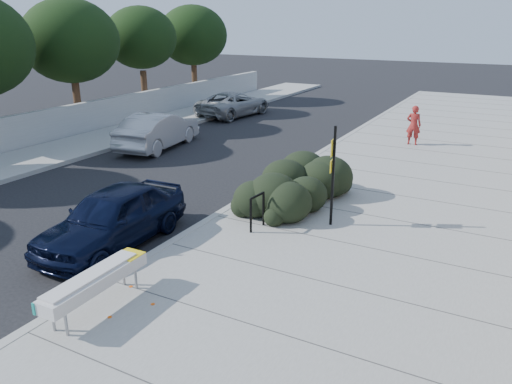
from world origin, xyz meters
TOP-DOWN VIEW (x-y plane):
  - ground at (0.00, 0.00)m, footprint 120.00×120.00m
  - sidewalk_near at (5.60, 5.00)m, footprint 11.20×50.00m
  - sidewalk_far at (-9.50, 5.00)m, footprint 3.00×50.00m
  - curb_near at (0.00, 5.00)m, footprint 0.22×50.00m
  - curb_far at (-8.00, 5.00)m, footprint 0.22×50.00m
  - far_wall at (-11.20, 5.00)m, footprint 0.30×40.00m
  - tree_far_d at (-12.50, 9.00)m, footprint 4.60×4.60m
  - tree_far_e at (-12.50, 14.00)m, footprint 4.00×4.00m
  - tree_far_f at (-12.50, 19.00)m, footprint 4.40×4.40m
  - bench at (0.60, -2.86)m, footprint 0.50×2.33m
  - bike_rack at (1.43, 1.75)m, footprint 0.12×0.63m
  - sign_post at (2.96, 2.89)m, footprint 0.11×0.30m
  - hedge at (1.50, 4.00)m, footprint 2.52×4.05m
  - sedan_navy at (-1.29, -0.44)m, footprint 1.87×4.27m
  - wagon_silver at (-6.50, 7.72)m, footprint 2.20×4.73m
  - suv_silver at (-7.50, 15.63)m, footprint 2.77×5.05m
  - pedestrian at (2.95, 12.80)m, footprint 0.63×0.44m

SIDE VIEW (x-z plane):
  - ground at x=0.00m, z-range 0.00..0.00m
  - sidewalk_near at x=5.60m, z-range 0.00..0.15m
  - sidewalk_far at x=-9.50m, z-range 0.00..0.15m
  - curb_near at x=0.00m, z-range 0.00..0.17m
  - curb_far at x=-8.00m, z-range 0.00..0.17m
  - suv_silver at x=-7.50m, z-range 0.00..1.34m
  - bike_rack at x=1.43m, z-range 0.24..1.16m
  - bench at x=0.60m, z-range 0.35..1.05m
  - sedan_navy at x=-1.29m, z-range 0.00..1.43m
  - wagon_silver at x=-6.50m, z-range 0.00..1.50m
  - far_wall at x=-11.20m, z-range 0.00..1.50m
  - hedge at x=1.50m, z-range 0.15..1.57m
  - pedestrian at x=2.95m, z-range 0.15..1.80m
  - sign_post at x=2.96m, z-range 0.32..2.91m
  - tree_far_e at x=-12.50m, z-range 1.23..7.13m
  - tree_far_f at x=-12.50m, z-range 1.15..7.22m
  - tree_far_d at x=-12.50m, z-range 1.11..7.27m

